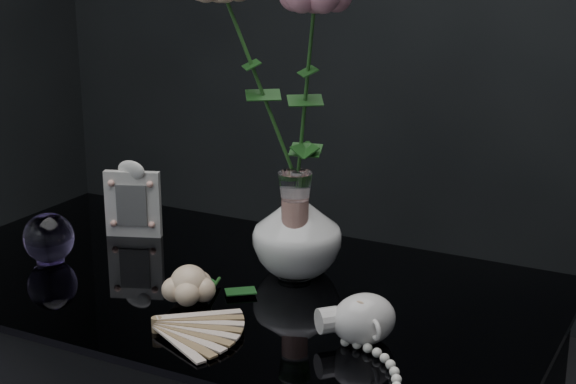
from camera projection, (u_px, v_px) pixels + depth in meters
The scene contains 8 objects.
vase at pixel (297, 229), 1.44m from camera, with size 0.15×0.15×0.15m, color white.
wine_glass at pixel (295, 227), 1.41m from camera, with size 0.05×0.05×0.18m, color white, non-canonical shape.
picture_frame at pixel (133, 199), 1.61m from camera, with size 0.11×0.08×0.14m, color silver, non-canonical shape.
paperweight at pixel (49, 238), 1.49m from camera, with size 0.09×0.09×0.09m, color #A687DC, non-canonical shape.
paper_fan at pixel (157, 323), 1.24m from camera, with size 0.25×0.19×0.03m, color #FDF4CA, non-canonical shape.
loose_rose at pixel (189, 285), 1.33m from camera, with size 0.14×0.18×0.06m, color beige, non-canonical shape.
pearl_jar at pixel (364, 317), 1.20m from camera, with size 0.25×0.26×0.07m, color white, non-canonical shape.
roses at pixel (276, 60), 1.37m from camera, with size 0.24×0.13×0.40m.
Camera 1 is at (0.70, -1.07, 1.31)m, focal length 55.00 mm.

